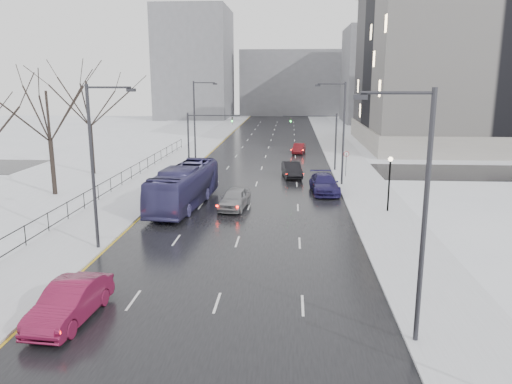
% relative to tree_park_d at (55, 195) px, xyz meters
% --- Properties ---
extents(road, '(16.00, 150.00, 0.04)m').
position_rel_tree_park_d_xyz_m(road, '(17.80, 26.00, 0.02)').
color(road, black).
rests_on(road, ground).
extents(cross_road, '(130.00, 10.00, 0.04)m').
position_rel_tree_park_d_xyz_m(cross_road, '(17.80, 14.00, 0.02)').
color(cross_road, black).
rests_on(cross_road, ground).
extents(sidewalk_left, '(5.00, 150.00, 0.16)m').
position_rel_tree_park_d_xyz_m(sidewalk_left, '(7.30, 26.00, 0.08)').
color(sidewalk_left, silver).
rests_on(sidewalk_left, ground).
extents(sidewalk_right, '(5.00, 150.00, 0.16)m').
position_rel_tree_park_d_xyz_m(sidewalk_right, '(28.30, 26.00, 0.08)').
color(sidewalk_right, silver).
rests_on(sidewalk_right, ground).
extents(park_strip, '(14.00, 150.00, 0.12)m').
position_rel_tree_park_d_xyz_m(park_strip, '(-2.20, 26.00, 0.06)').
color(park_strip, white).
rests_on(park_strip, ground).
extents(tree_park_d, '(8.75, 8.75, 12.50)m').
position_rel_tree_park_d_xyz_m(tree_park_d, '(0.00, 0.00, 0.00)').
color(tree_park_d, black).
rests_on(tree_park_d, ground).
extents(tree_park_e, '(9.45, 9.45, 13.50)m').
position_rel_tree_park_d_xyz_m(tree_park_e, '(-0.40, 10.00, 0.00)').
color(tree_park_e, black).
rests_on(tree_park_e, ground).
extents(iron_fence, '(0.06, 70.00, 1.30)m').
position_rel_tree_park_d_xyz_m(iron_fence, '(4.80, -4.00, 0.91)').
color(iron_fence, black).
rests_on(iron_fence, sidewalk_left).
extents(streetlight_r_near, '(2.95, 0.25, 10.00)m').
position_rel_tree_park_d_xyz_m(streetlight_r_near, '(25.97, -24.00, 5.62)').
color(streetlight_r_near, '#2D2D33').
rests_on(streetlight_r_near, ground).
extents(streetlight_r_mid, '(2.95, 0.25, 10.00)m').
position_rel_tree_park_d_xyz_m(streetlight_r_mid, '(25.97, 6.00, 5.62)').
color(streetlight_r_mid, '#2D2D33').
rests_on(streetlight_r_mid, ground).
extents(streetlight_l_near, '(2.95, 0.25, 10.00)m').
position_rel_tree_park_d_xyz_m(streetlight_l_near, '(9.63, -14.00, 5.62)').
color(streetlight_l_near, '#2D2D33').
rests_on(streetlight_l_near, ground).
extents(streetlight_l_far, '(2.95, 0.25, 10.00)m').
position_rel_tree_park_d_xyz_m(streetlight_l_far, '(9.63, 18.00, 5.62)').
color(streetlight_l_far, '#2D2D33').
rests_on(streetlight_l_far, ground).
extents(lamppost_r_mid, '(0.36, 0.36, 4.28)m').
position_rel_tree_park_d_xyz_m(lamppost_r_mid, '(28.80, -4.00, 2.94)').
color(lamppost_r_mid, black).
rests_on(lamppost_r_mid, sidewalk_right).
extents(mast_signal_right, '(6.10, 0.33, 6.50)m').
position_rel_tree_park_d_xyz_m(mast_signal_right, '(25.13, 14.00, 4.11)').
color(mast_signal_right, '#2D2D33').
rests_on(mast_signal_right, ground).
extents(mast_signal_left, '(6.10, 0.33, 6.50)m').
position_rel_tree_park_d_xyz_m(mast_signal_left, '(10.47, 14.00, 4.11)').
color(mast_signal_left, '#2D2D33').
rests_on(mast_signal_left, ground).
extents(no_uturn_sign, '(0.60, 0.06, 2.70)m').
position_rel_tree_park_d_xyz_m(no_uturn_sign, '(27.00, 10.00, 2.30)').
color(no_uturn_sign, '#2D2D33').
rests_on(no_uturn_sign, sidewalk_right).
extents(civic_building, '(41.00, 31.00, 24.80)m').
position_rel_tree_park_d_xyz_m(civic_building, '(52.80, 38.00, 11.21)').
color(civic_building, gray).
rests_on(civic_building, ground).
extents(bldg_far_right, '(24.00, 20.00, 22.00)m').
position_rel_tree_park_d_xyz_m(bldg_far_right, '(45.80, 81.00, 11.00)').
color(bldg_far_right, slate).
rests_on(bldg_far_right, ground).
extents(bldg_far_left, '(18.00, 22.00, 28.00)m').
position_rel_tree_park_d_xyz_m(bldg_far_left, '(-4.20, 91.00, 14.00)').
color(bldg_far_left, slate).
rests_on(bldg_far_left, ground).
extents(bldg_far_center, '(30.00, 18.00, 18.00)m').
position_rel_tree_park_d_xyz_m(bldg_far_center, '(21.80, 106.00, 9.00)').
color(bldg_far_center, slate).
rests_on(bldg_far_center, ground).
extents(sedan_left_near, '(2.17, 5.26, 1.70)m').
position_rel_tree_park_d_xyz_m(sedan_left_near, '(11.73, -23.14, 0.89)').
color(sedan_left_near, maroon).
rests_on(sedan_left_near, road).
extents(bus, '(3.92, 12.18, 3.33)m').
position_rel_tree_park_d_xyz_m(bus, '(12.50, -3.15, 1.71)').
color(bus, navy).
rests_on(bus, road).
extents(sedan_center_near, '(2.59, 5.05, 1.65)m').
position_rel_tree_park_d_xyz_m(sedan_center_near, '(16.69, -3.67, 0.86)').
color(sedan_center_near, gray).
rests_on(sedan_center_near, road).
extents(sedan_right_near, '(2.38, 5.14, 1.63)m').
position_rel_tree_park_d_xyz_m(sedan_right_near, '(21.30, 9.79, 0.86)').
color(sedan_right_near, black).
rests_on(sedan_right_near, road).
extents(sedan_right_far, '(2.78, 5.98, 1.69)m').
position_rel_tree_park_d_xyz_m(sedan_right_far, '(24.27, 2.58, 0.89)').
color(sedan_right_far, '#1F194C').
rests_on(sedan_right_far, road).
extents(sedan_right_distant, '(2.05, 4.40, 1.39)m').
position_rel_tree_park_d_xyz_m(sedan_right_distant, '(22.30, 27.11, 0.74)').
color(sedan_right_distant, '#5A0F14').
rests_on(sedan_right_distant, road).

